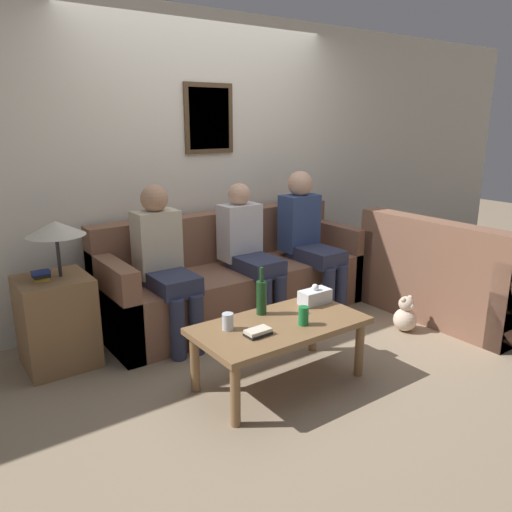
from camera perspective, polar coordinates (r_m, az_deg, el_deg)
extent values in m
plane|color=gray|center=(4.18, 1.35, -8.59)|extent=(16.00, 16.00, 0.00)
cube|color=silver|center=(4.60, -5.54, 10.37)|extent=(9.00, 0.06, 2.60)
cube|color=#4C3823|center=(4.55, -5.40, 15.36)|extent=(0.48, 0.02, 0.60)
cube|color=#B7CCB2|center=(4.54, -5.35, 15.36)|extent=(0.40, 0.01, 0.52)
cube|color=brown|center=(4.42, -2.02, -3.97)|extent=(2.39, 0.81, 0.46)
cube|color=brown|center=(4.55, -4.20, 2.40)|extent=(2.39, 0.20, 0.43)
cube|color=brown|center=(3.92, -15.96, -5.39)|extent=(0.14, 0.81, 0.70)
cube|color=brown|center=(5.07, 8.64, -0.20)|extent=(0.14, 0.81, 0.70)
cube|color=brown|center=(4.77, 21.29, -3.59)|extent=(0.81, 1.44, 0.46)
cube|color=brown|center=(4.41, 19.66, 1.10)|extent=(0.20, 1.44, 0.43)
cube|color=brown|center=(5.10, 15.39, -0.49)|extent=(0.81, 0.14, 0.70)
cube|color=olive|center=(3.26, 2.76, -7.94)|extent=(1.13, 0.59, 0.04)
cylinder|color=olive|center=(2.93, -2.39, -15.59)|extent=(0.06, 0.06, 0.39)
cylinder|color=olive|center=(3.51, 11.74, -10.34)|extent=(0.06, 0.06, 0.39)
cylinder|color=olive|center=(3.28, -7.01, -12.03)|extent=(0.06, 0.06, 0.39)
cylinder|color=olive|center=(3.81, 6.51, -7.95)|extent=(0.06, 0.06, 0.39)
cube|color=olive|center=(3.80, -21.80, -6.98)|extent=(0.47, 0.47, 0.65)
cylinder|color=#262628|center=(3.67, -21.65, 0.14)|extent=(0.02, 0.02, 0.31)
cone|color=beige|center=(3.63, -21.94, 2.97)|extent=(0.39, 0.39, 0.10)
cube|color=gold|center=(3.66, -23.31, -2.43)|extent=(0.10, 0.08, 0.02)
cube|color=black|center=(3.65, -23.35, -2.08)|extent=(0.11, 0.09, 0.02)
cube|color=navy|center=(3.64, -23.38, -1.73)|extent=(0.12, 0.07, 0.02)
cylinder|color=#19421E|center=(3.35, 0.63, -4.81)|extent=(0.07, 0.07, 0.23)
cylinder|color=#19421E|center=(3.30, 0.64, -2.14)|extent=(0.03, 0.03, 0.10)
cylinder|color=silver|center=(3.14, -3.25, -7.49)|extent=(0.07, 0.07, 0.11)
cube|color=black|center=(3.07, 0.22, -8.88)|extent=(0.16, 0.10, 0.02)
cube|color=beige|center=(3.07, 0.22, -8.55)|extent=(0.16, 0.09, 0.02)
cylinder|color=#197A38|center=(3.21, 5.45, -6.82)|extent=(0.07, 0.07, 0.12)
cube|color=silver|center=(3.58, 6.75, -4.64)|extent=(0.23, 0.12, 0.10)
sphere|color=white|center=(3.56, 6.78, -3.58)|extent=(0.05, 0.05, 0.05)
cube|color=#2D334C|center=(3.80, -9.63, -3.00)|extent=(0.31, 0.46, 0.14)
cylinder|color=#2D334C|center=(3.68, -8.92, -8.30)|extent=(0.11, 0.11, 0.46)
cylinder|color=#2D334C|center=(3.75, -6.82, -7.79)|extent=(0.11, 0.11, 0.46)
cube|color=beige|center=(3.93, -11.27, 1.42)|extent=(0.34, 0.22, 0.51)
sphere|color=tan|center=(3.87, -11.54, 6.46)|extent=(0.21, 0.21, 0.21)
cube|color=#2D334C|center=(4.19, -0.04, -1.03)|extent=(0.31, 0.48, 0.14)
cylinder|color=#2D334C|center=(4.06, 1.04, -5.81)|extent=(0.11, 0.11, 0.46)
cylinder|color=#2D334C|center=(4.14, 2.75, -5.36)|extent=(0.11, 0.11, 0.46)
cube|color=silver|center=(4.32, -1.88, 2.77)|extent=(0.34, 0.22, 0.48)
sphere|color=tan|center=(4.26, -1.92, 7.06)|extent=(0.19, 0.19, 0.19)
cube|color=#2D334C|center=(4.52, 6.93, 0.07)|extent=(0.31, 0.50, 0.14)
cylinder|color=#2D334C|center=(4.38, 8.26, -4.35)|extent=(0.11, 0.11, 0.46)
cylinder|color=#2D334C|center=(4.48, 9.68, -3.95)|extent=(0.11, 0.11, 0.46)
cube|color=#33477A|center=(4.64, 4.95, 3.81)|extent=(0.34, 0.22, 0.52)
sphere|color=tan|center=(4.58, 5.06, 8.24)|extent=(0.23, 0.23, 0.23)
sphere|color=beige|center=(4.34, 16.65, -6.97)|extent=(0.19, 0.19, 0.19)
sphere|color=beige|center=(4.29, 16.79, -5.25)|extent=(0.12, 0.12, 0.12)
sphere|color=beige|center=(4.24, 16.48, -4.83)|extent=(0.04, 0.04, 0.04)
sphere|color=beige|center=(4.31, 17.20, -4.58)|extent=(0.04, 0.04, 0.04)
sphere|color=#FFEAD1|center=(4.26, 17.31, -5.51)|extent=(0.05, 0.05, 0.05)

